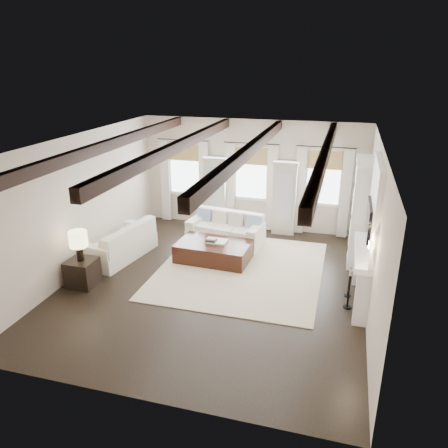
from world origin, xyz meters
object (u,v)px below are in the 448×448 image
(sofa_back, at_px, (226,231))
(sofa_left, at_px, (122,245))
(side_table_front, at_px, (82,273))
(side_table_back, at_px, (212,213))
(ottoman, at_px, (214,251))

(sofa_back, relative_size, sofa_left, 0.99)
(sofa_left, xyz_separation_m, side_table_front, (-0.15, -1.55, -0.05))
(sofa_back, bearing_deg, side_table_front, -127.73)
(sofa_back, distance_m, side_table_back, 1.71)
(ottoman, relative_size, side_table_back, 2.96)
(sofa_back, relative_size, side_table_front, 3.52)
(sofa_back, xyz_separation_m, ottoman, (-0.01, -1.13, -0.11))
(side_table_front, bearing_deg, sofa_back, 52.27)
(side_table_front, bearing_deg, sofa_left, 84.36)
(sofa_back, xyz_separation_m, side_table_front, (-2.45, -3.17, -0.04))
(sofa_back, bearing_deg, ottoman, -90.55)
(side_table_back, bearing_deg, sofa_left, -114.77)
(sofa_left, bearing_deg, side_table_back, 65.23)
(ottoman, distance_m, side_table_front, 3.18)
(side_table_front, relative_size, side_table_back, 1.00)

